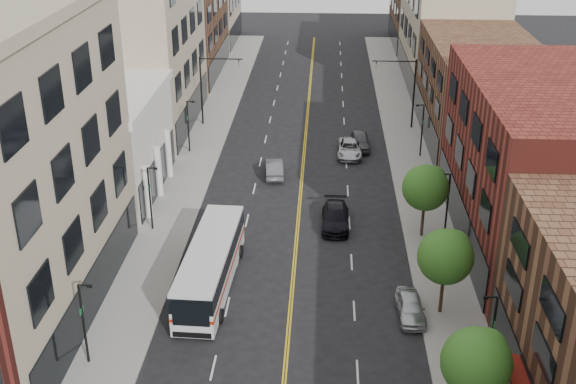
% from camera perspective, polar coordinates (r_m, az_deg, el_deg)
% --- Properties ---
extents(sidewalk_left, '(4.00, 110.00, 0.15)m').
position_cam_1_polar(sidewalk_left, '(65.39, -7.67, 1.53)').
color(sidewalk_left, gray).
rests_on(sidewalk_left, ground).
extents(sidewalk_right, '(4.00, 110.00, 0.15)m').
position_cam_1_polar(sidewalk_right, '(64.82, 10.00, 1.16)').
color(sidewalk_right, gray).
rests_on(sidewalk_right, ground).
extents(bldg_l_white, '(10.00, 14.00, 8.00)m').
position_cam_1_polar(bldg_l_white, '(62.04, -14.90, 3.50)').
color(bldg_l_white, silver).
rests_on(bldg_l_white, ground).
extents(bldg_l_far_a, '(10.00, 20.00, 18.00)m').
position_cam_1_polar(bldg_l_far_a, '(76.26, -11.61, 11.69)').
color(bldg_l_far_a, tan).
rests_on(bldg_l_far_a, ground).
extents(bldg_l_far_b, '(10.00, 20.00, 15.00)m').
position_cam_1_polar(bldg_l_far_b, '(95.64, -8.64, 13.59)').
color(bldg_l_far_b, brown).
rests_on(bldg_l_far_b, ground).
extents(bldg_r_mid, '(10.00, 22.00, 12.00)m').
position_cam_1_polar(bldg_r_mid, '(54.03, 19.09, 2.03)').
color(bldg_r_mid, '#5B1E18').
rests_on(bldg_r_mid, ground).
extents(bldg_r_far_a, '(10.00, 20.00, 10.00)m').
position_cam_1_polar(bldg_r_far_a, '(73.60, 14.91, 7.66)').
color(bldg_r_far_a, brown).
rests_on(bldg_r_far_a, ground).
extents(bldg_r_far_b, '(10.00, 22.00, 14.00)m').
position_cam_1_polar(bldg_r_far_b, '(93.15, 12.63, 12.67)').
color(bldg_r_far_b, tan).
rests_on(bldg_r_far_b, ground).
extents(bldg_r_far_c, '(10.00, 18.00, 11.00)m').
position_cam_1_polar(bldg_r_far_c, '(112.84, 11.02, 14.08)').
color(bldg_r_far_c, brown).
rests_on(bldg_r_far_c, ground).
extents(tree_r_1, '(3.40, 3.40, 5.59)m').
position_cam_1_polar(tree_r_1, '(36.18, 14.78, -12.72)').
color(tree_r_1, black).
rests_on(tree_r_1, sidewalk_right).
extents(tree_r_2, '(3.40, 3.40, 5.59)m').
position_cam_1_polar(tree_r_2, '(44.38, 12.45, -4.88)').
color(tree_r_2, black).
rests_on(tree_r_2, sidewalk_right).
extents(tree_r_3, '(3.40, 3.40, 5.59)m').
position_cam_1_polar(tree_r_3, '(53.21, 10.90, 0.45)').
color(tree_r_3, black).
rests_on(tree_r_3, sidewalk_right).
extents(lamp_l_1, '(0.81, 0.55, 5.05)m').
position_cam_1_polar(lamp_l_1, '(41.27, -15.83, -9.65)').
color(lamp_l_1, black).
rests_on(lamp_l_1, sidewalk_left).
extents(lamp_l_2, '(0.81, 0.55, 5.05)m').
position_cam_1_polar(lamp_l_2, '(54.61, -10.82, -0.22)').
color(lamp_l_2, black).
rests_on(lamp_l_2, sidewalk_left).
extents(lamp_l_3, '(0.81, 0.55, 5.05)m').
position_cam_1_polar(lamp_l_3, '(69.10, -7.86, 5.39)').
color(lamp_l_3, black).
rests_on(lamp_l_3, sidewalk_left).
extents(lamp_r_1, '(0.81, 0.55, 5.05)m').
position_cam_1_polar(lamp_r_1, '(40.27, 15.79, -10.60)').
color(lamp_r_1, black).
rests_on(lamp_r_1, sidewalk_right).
extents(lamp_r_2, '(0.81, 0.55, 5.05)m').
position_cam_1_polar(lamp_r_2, '(53.86, 12.46, -0.74)').
color(lamp_r_2, black).
rests_on(lamp_r_2, sidewalk_right).
extents(lamp_r_3, '(0.81, 0.55, 5.05)m').
position_cam_1_polar(lamp_r_3, '(68.51, 10.52, 5.03)').
color(lamp_r_3, black).
rests_on(lamp_r_3, sidewalk_right).
extents(signal_mast_left, '(4.49, 0.18, 7.20)m').
position_cam_1_polar(signal_mast_left, '(75.97, -6.35, 8.60)').
color(signal_mast_left, black).
rests_on(signal_mast_left, sidewalk_left).
extents(signal_mast_right, '(4.49, 0.18, 7.20)m').
position_cam_1_polar(signal_mast_right, '(75.47, 9.40, 8.30)').
color(signal_mast_right, black).
rests_on(signal_mast_right, sidewalk_right).
extents(city_bus, '(3.27, 12.11, 3.09)m').
position_cam_1_polar(city_bus, '(47.39, -6.14, -5.61)').
color(city_bus, silver).
rests_on(city_bus, ground).
extents(car_parked_far, '(1.82, 4.09, 1.36)m').
position_cam_1_polar(car_parked_far, '(45.44, 9.64, -8.96)').
color(car_parked_far, silver).
rests_on(car_parked_far, ground).
extents(car_lane_behind, '(1.91, 4.43, 1.42)m').
position_cam_1_polar(car_lane_behind, '(64.09, -1.08, 1.88)').
color(car_lane_behind, '#55555A').
rests_on(car_lane_behind, ground).
extents(car_lane_a, '(2.12, 5.16, 1.49)m').
position_cam_1_polar(car_lane_a, '(55.35, 3.76, -2.01)').
color(car_lane_a, black).
rests_on(car_lane_a, ground).
extents(car_lane_b, '(2.45, 5.06, 1.39)m').
position_cam_1_polar(car_lane_b, '(68.84, 4.90, 3.44)').
color(car_lane_b, '#B5B6BD').
rests_on(car_lane_b, ground).
extents(car_lane_c, '(1.96, 4.65, 1.57)m').
position_cam_1_polar(car_lane_c, '(70.62, 5.70, 4.05)').
color(car_lane_c, '#414145').
rests_on(car_lane_c, ground).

